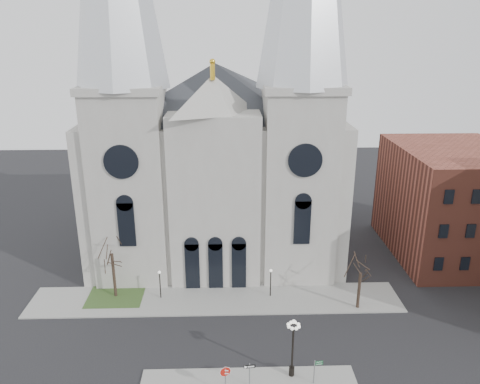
{
  "coord_description": "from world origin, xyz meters",
  "views": [
    {
      "loc": [
        1.32,
        -33.24,
        27.8
      ],
      "look_at": [
        2.56,
        8.0,
        13.48
      ],
      "focal_mm": 35.0,
      "sensor_mm": 36.0,
      "label": 1
    }
  ],
  "objects_px": {
    "one_way_sign": "(250,371)",
    "stop_sign": "(225,374)",
    "globe_lamp": "(293,341)",
    "street_name_sign": "(315,370)"
  },
  "relations": [
    {
      "from": "one_way_sign",
      "to": "stop_sign",
      "type": "bearing_deg",
      "value": -162.43
    },
    {
      "from": "stop_sign",
      "to": "globe_lamp",
      "type": "xyz_separation_m",
      "value": [
        5.59,
        1.96,
        1.57
      ]
    },
    {
      "from": "stop_sign",
      "to": "street_name_sign",
      "type": "relative_size",
      "value": 1.17
    },
    {
      "from": "globe_lamp",
      "to": "one_way_sign",
      "type": "height_order",
      "value": "globe_lamp"
    },
    {
      "from": "globe_lamp",
      "to": "street_name_sign",
      "type": "bearing_deg",
      "value": -29.31
    },
    {
      "from": "globe_lamp",
      "to": "street_name_sign",
      "type": "xyz_separation_m",
      "value": [
        1.78,
        -1.0,
        -2.1
      ]
    },
    {
      "from": "one_way_sign",
      "to": "street_name_sign",
      "type": "height_order",
      "value": "street_name_sign"
    },
    {
      "from": "one_way_sign",
      "to": "street_name_sign",
      "type": "distance_m",
      "value": 5.41
    },
    {
      "from": "street_name_sign",
      "to": "globe_lamp",
      "type": "bearing_deg",
      "value": 144.39
    },
    {
      "from": "stop_sign",
      "to": "one_way_sign",
      "type": "xyz_separation_m",
      "value": [
        1.96,
        0.82,
        -0.38
      ]
    }
  ]
}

